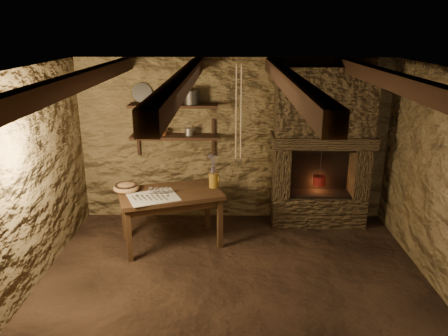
{
  "coord_description": "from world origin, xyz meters",
  "views": [
    {
      "loc": [
        -0.06,
        -4.23,
        2.81
      ],
      "look_at": [
        -0.13,
        0.9,
        1.14
      ],
      "focal_mm": 35.0,
      "sensor_mm": 36.0,
      "label": 1
    }
  ],
  "objects_px": {
    "wooden_bowl": "(126,188)",
    "iron_stockpot": "(192,98)",
    "stoneware_jug": "(214,173)",
    "red_pot": "(320,180)",
    "work_table": "(171,216)"
  },
  "relations": [
    {
      "from": "stoneware_jug",
      "to": "wooden_bowl",
      "type": "relative_size",
      "value": 1.32
    },
    {
      "from": "wooden_bowl",
      "to": "red_pot",
      "type": "height_order",
      "value": "red_pot"
    },
    {
      "from": "red_pot",
      "to": "work_table",
      "type": "bearing_deg",
      "value": -162.9
    },
    {
      "from": "stoneware_jug",
      "to": "red_pot",
      "type": "distance_m",
      "value": 1.6
    },
    {
      "from": "wooden_bowl",
      "to": "iron_stockpot",
      "type": "distance_m",
      "value": 1.53
    },
    {
      "from": "work_table",
      "to": "stoneware_jug",
      "type": "xyz_separation_m",
      "value": [
        0.57,
        0.19,
        0.54
      ]
    },
    {
      "from": "iron_stockpot",
      "to": "work_table",
      "type": "bearing_deg",
      "value": -107.88
    },
    {
      "from": "stoneware_jug",
      "to": "iron_stockpot",
      "type": "xyz_separation_m",
      "value": [
        -0.32,
        0.57,
        0.92
      ]
    },
    {
      "from": "wooden_bowl",
      "to": "red_pot",
      "type": "distance_m",
      "value": 2.73
    },
    {
      "from": "iron_stockpot",
      "to": "red_pot",
      "type": "distance_m",
      "value": 2.17
    },
    {
      "from": "stoneware_jug",
      "to": "iron_stockpot",
      "type": "distance_m",
      "value": 1.13
    },
    {
      "from": "wooden_bowl",
      "to": "iron_stockpot",
      "type": "bearing_deg",
      "value": 41.25
    },
    {
      "from": "wooden_bowl",
      "to": "red_pot",
      "type": "xyz_separation_m",
      "value": [
        2.66,
        0.6,
        -0.09
      ]
    },
    {
      "from": "stoneware_jug",
      "to": "red_pot",
      "type": "bearing_deg",
      "value": 5.54
    },
    {
      "from": "wooden_bowl",
      "to": "red_pot",
      "type": "relative_size",
      "value": 0.63
    }
  ]
}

